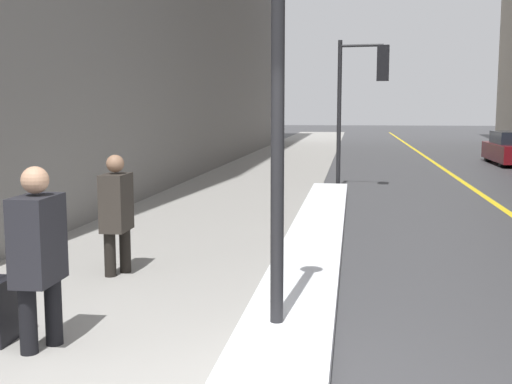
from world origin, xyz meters
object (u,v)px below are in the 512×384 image
Objects in this scene: pedestrian_nearside at (38,250)px; pedestrian_with_shoulder_bag at (117,209)px; traffic_light_near at (366,82)px; lamp_post at (278,57)px.

pedestrian_nearside is 1.05× the size of pedestrian_with_shoulder_bag.
pedestrian_with_shoulder_bag is at bearing -103.30° from traffic_light_near.
pedestrian_with_shoulder_bag is (-3.23, -9.34, -1.95)m from traffic_light_near.
traffic_light_near is 2.51× the size of pedestrian_with_shoulder_bag.
pedestrian_with_shoulder_bag is at bearing 138.03° from lamp_post.
pedestrian_nearside reaches higher than pedestrian_with_shoulder_bag.
lamp_post is at bearing 103.13° from pedestrian_nearside.
lamp_post is 3.51m from pedestrian_with_shoulder_bag.
pedestrian_nearside is (-2.02, -0.51, -1.65)m from lamp_post.
traffic_light_near reaches higher than pedestrian_nearside.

